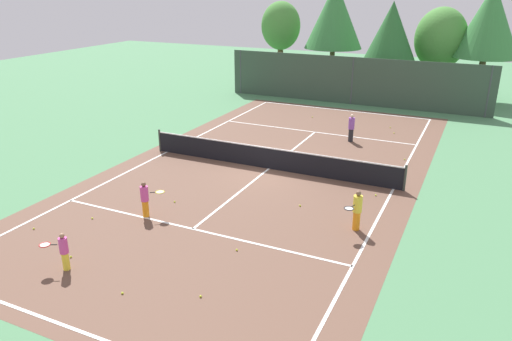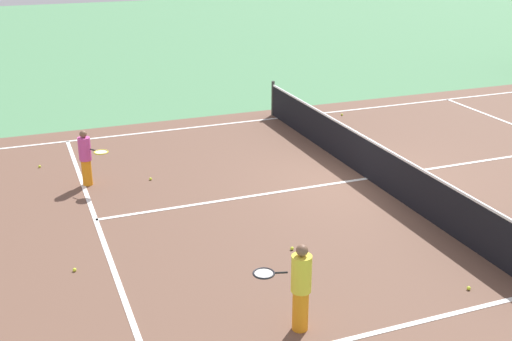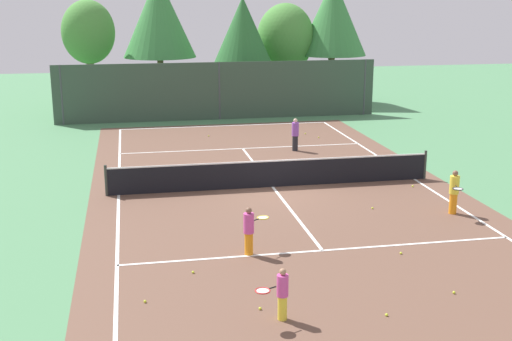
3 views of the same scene
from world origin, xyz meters
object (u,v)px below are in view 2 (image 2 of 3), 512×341
Objects in this scene: tennis_ball_8 at (469,288)px; tennis_ball_6 at (75,270)px; tennis_ball_12 at (151,179)px; tennis_ball_13 at (342,115)px; player_2 at (300,286)px; tennis_ball_11 at (292,248)px; player_3 at (86,157)px; tennis_ball_10 at (40,166)px.

tennis_ball_6 is at bearing -116.31° from tennis_ball_8.
tennis_ball_12 and tennis_ball_13 have the same top height.
tennis_ball_6 and tennis_ball_8 have the same top height.
player_2 is 21.53× the size of tennis_ball_11.
player_2 reaches higher than tennis_ball_12.
tennis_ball_8 is (7.00, 5.29, -0.66)m from player_3.
player_2 is 21.53× the size of tennis_ball_8.
tennis_ball_11 is at bearing 80.56° from tennis_ball_6.
tennis_ball_11 is (4.65, 3.12, -0.66)m from player_3.
tennis_ball_10 is at bearing -127.36° from tennis_ball_12.
tennis_ball_8 and tennis_ball_11 have the same top height.
player_2 is 4.26m from tennis_ball_6.
tennis_ball_13 is at bearing 146.04° from tennis_ball_11.
tennis_ball_8 and tennis_ball_13 have the same top height.
tennis_ball_13 is (-3.26, 6.88, 0.00)m from tennis_ball_12.
player_2 is 11.77m from tennis_ball_13.
player_2 is 21.53× the size of tennis_ball_12.
player_3 is at bearing -98.85° from tennis_ball_12.
tennis_ball_8 is 1.00× the size of tennis_ball_10.
tennis_ball_13 is at bearing 115.35° from tennis_ball_12.
tennis_ball_6 is at bearing -30.03° from tennis_ball_12.
tennis_ball_11 and tennis_ball_13 have the same top height.
player_2 is 21.53× the size of tennis_ball_13.
tennis_ball_8 is (3.00, 6.06, 0.00)m from tennis_ball_6.
player_3 is at bearing -142.94° from tennis_ball_8.
tennis_ball_6 is at bearing -99.44° from tennis_ball_11.
tennis_ball_12 is 7.62m from tennis_ball_13.
tennis_ball_8 is 10.49m from tennis_ball_13.
tennis_ball_10 is (-8.61, -3.17, -0.70)m from player_2.
player_2 is at bearing -90.25° from tennis_ball_8.
player_2 is 6.85m from tennis_ball_12.
tennis_ball_10 is (-5.62, -0.22, 0.00)m from tennis_ball_6.
player_2 is at bearing 17.30° from player_3.
tennis_ball_8 is at bearing 63.69° from tennis_ball_6.
tennis_ball_6 is 11.49m from tennis_ball_13.
tennis_ball_6 and tennis_ball_10 have the same top height.
tennis_ball_6 is (4.01, -0.77, -0.66)m from player_3.
tennis_ball_8 and tennis_ball_10 have the same top height.
tennis_ball_6 is 4.37m from tennis_ball_12.
tennis_ball_11 is (6.27, 4.11, 0.00)m from tennis_ball_10.
tennis_ball_8 is (0.01, 3.11, -0.70)m from player_2.
tennis_ball_10 is 3.03m from tennis_ball_12.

